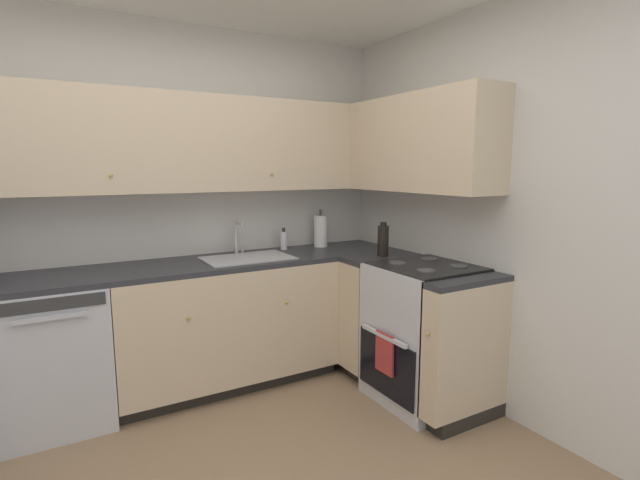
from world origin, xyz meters
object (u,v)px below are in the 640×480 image
object	(u,v)px
dishwasher	(55,354)
oil_bottle	(383,240)
oven_range	(425,332)
paper_towel_roll	(320,231)
soap_bottle	(284,240)

from	to	relation	value
dishwasher	oil_bottle	size ratio (longest dim) A/B	3.53
oven_range	paper_towel_roll	size ratio (longest dim) A/B	3.37
oil_bottle	soap_bottle	bearing A→B (deg)	129.79
dishwasher	paper_towel_roll	distance (m)	2.04
paper_towel_roll	oil_bottle	xyz separation A→B (m)	(0.19, -0.59, -0.01)
oil_bottle	dishwasher	bearing A→B (deg)	168.57
oven_range	paper_towel_roll	world-z (taller)	paper_towel_roll
dishwasher	soap_bottle	size ratio (longest dim) A/B	5.08
oven_range	paper_towel_roll	bearing A→B (deg)	101.08
soap_bottle	dishwasher	bearing A→B (deg)	-173.65
dishwasher	oil_bottle	distance (m)	2.25
soap_bottle	oil_bottle	size ratio (longest dim) A/B	0.69
soap_bottle	oil_bottle	bearing A→B (deg)	-50.21
paper_towel_roll	oil_bottle	distance (m)	0.62
dishwasher	soap_bottle	distance (m)	1.72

